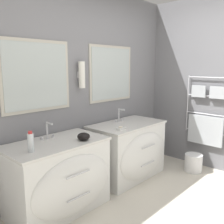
{
  "coord_description": "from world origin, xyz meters",
  "views": [
    {
      "loc": [
        -2.15,
        -0.88,
        1.58
      ],
      "look_at": [
        -0.0,
        1.14,
        1.04
      ],
      "focal_mm": 40.0,
      "sensor_mm": 36.0,
      "label": 1
    }
  ],
  "objects_px": {
    "vanity_left": "(59,177)",
    "toiletry_bottle": "(31,142)",
    "amenity_bowl": "(84,136)",
    "vanity_right": "(129,150)",
    "waste_bin": "(193,162)"
  },
  "relations": [
    {
      "from": "vanity_left",
      "to": "toiletry_bottle",
      "type": "xyz_separation_m",
      "value": [
        -0.34,
        -0.06,
        0.48
      ]
    },
    {
      "from": "amenity_bowl",
      "to": "toiletry_bottle",
      "type": "bearing_deg",
      "value": 173.04
    },
    {
      "from": "toiletry_bottle",
      "to": "amenity_bowl",
      "type": "height_order",
      "value": "toiletry_bottle"
    },
    {
      "from": "vanity_left",
      "to": "toiletry_bottle",
      "type": "height_order",
      "value": "toiletry_bottle"
    },
    {
      "from": "vanity_left",
      "to": "toiletry_bottle",
      "type": "relative_size",
      "value": 5.38
    },
    {
      "from": "vanity_right",
      "to": "toiletry_bottle",
      "type": "bearing_deg",
      "value": -177.7
    },
    {
      "from": "vanity_left",
      "to": "waste_bin",
      "type": "distance_m",
      "value": 2.11
    },
    {
      "from": "vanity_right",
      "to": "amenity_bowl",
      "type": "height_order",
      "value": "amenity_bowl"
    },
    {
      "from": "vanity_right",
      "to": "waste_bin",
      "type": "xyz_separation_m",
      "value": [
        0.81,
        -0.6,
        -0.26
      ]
    },
    {
      "from": "toiletry_bottle",
      "to": "waste_bin",
      "type": "height_order",
      "value": "toiletry_bottle"
    },
    {
      "from": "vanity_right",
      "to": "amenity_bowl",
      "type": "xyz_separation_m",
      "value": [
        -0.95,
        -0.13,
        0.43
      ]
    },
    {
      "from": "vanity_right",
      "to": "amenity_bowl",
      "type": "distance_m",
      "value": 1.05
    },
    {
      "from": "vanity_left",
      "to": "waste_bin",
      "type": "height_order",
      "value": "vanity_left"
    },
    {
      "from": "vanity_left",
      "to": "waste_bin",
      "type": "relative_size",
      "value": 4.06
    },
    {
      "from": "toiletry_bottle",
      "to": "waste_bin",
      "type": "xyz_separation_m",
      "value": [
        2.34,
        -0.53,
        -0.74
      ]
    }
  ]
}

